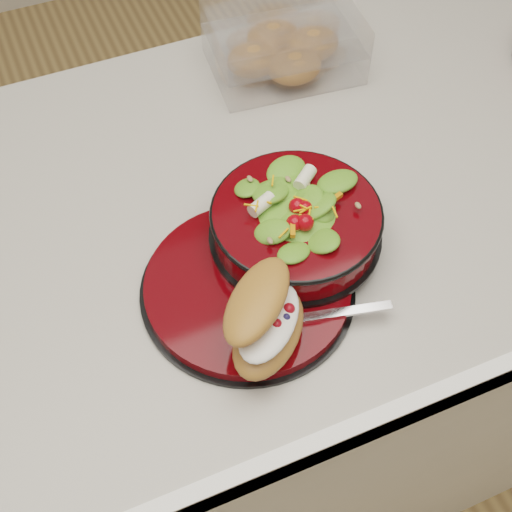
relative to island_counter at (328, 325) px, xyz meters
name	(u,v)px	position (x,y,z in m)	size (l,w,h in m)	color
island_counter	(328,325)	(0.00, 0.00, 0.00)	(1.24, 0.74, 0.90)	white
dinner_plate	(248,287)	(-0.22, -0.15, 0.46)	(0.27, 0.27, 0.02)	black
salad_bowl	(296,219)	(-0.14, -0.10, 0.50)	(0.22, 0.22, 0.09)	black
croissant	(267,319)	(-0.23, -0.23, 0.50)	(0.14, 0.16, 0.08)	#AE6B35
fork	(321,315)	(-0.16, -0.23, 0.47)	(0.16, 0.05, 0.00)	silver
pastry_box	(284,44)	(0.00, 0.24, 0.49)	(0.24, 0.19, 0.09)	white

